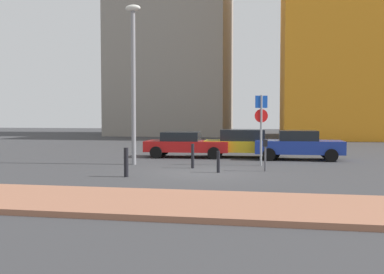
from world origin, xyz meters
TOP-DOWN VIEW (x-y plane):
  - ground_plane at (0.00, 0.00)m, footprint 120.00×120.00m
  - sidewalk_brick at (0.00, -6.40)m, footprint 40.00×3.22m
  - parked_car_red at (-1.94, 6.08)m, footprint 4.54×2.14m
  - parked_car_yellow at (1.18, 6.54)m, footprint 4.42×2.25m
  - parked_car_blue at (3.98, 5.79)m, footprint 4.39×2.00m
  - parking_sign_post at (2.14, 2.83)m, footprint 0.59×0.19m
  - parking_meter at (2.34, 0.78)m, footprint 0.18×0.14m
  - street_lamp at (-3.62, 2.18)m, footprint 0.70×0.36m
  - traffic_bollard_near at (-2.65, -1.72)m, footprint 0.16×0.16m
  - traffic_bollard_mid at (0.53, 0.07)m, footprint 0.13×0.13m
  - traffic_bollard_far at (-0.71, 1.28)m, footprint 0.13×0.13m
  - building_colorful_midrise at (12.30, 31.05)m, footprint 16.87×16.83m
  - building_under_construction at (-9.09, 34.84)m, footprint 13.55×12.98m

SIDE VIEW (x-z plane):
  - ground_plane at x=0.00m, z-range 0.00..0.00m
  - sidewalk_brick at x=0.00m, z-range 0.00..0.14m
  - traffic_bollard_mid at x=0.53m, z-range 0.00..0.85m
  - traffic_bollard_far at x=-0.71m, z-range 0.00..1.04m
  - traffic_bollard_near at x=-2.65m, z-range 0.00..1.07m
  - parked_car_red at x=-1.94m, z-range 0.03..1.40m
  - parked_car_blue at x=3.98m, z-range 0.02..1.51m
  - parked_car_yellow at x=1.18m, z-range 0.04..1.54m
  - parking_meter at x=2.34m, z-range 0.20..1.48m
  - parking_sign_post at x=2.14m, z-range 0.41..3.58m
  - street_lamp at x=-3.62m, z-range 0.63..7.88m
  - building_colorful_midrise at x=12.30m, z-range 0.00..22.18m
  - building_under_construction at x=-9.09m, z-range 0.00..25.09m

